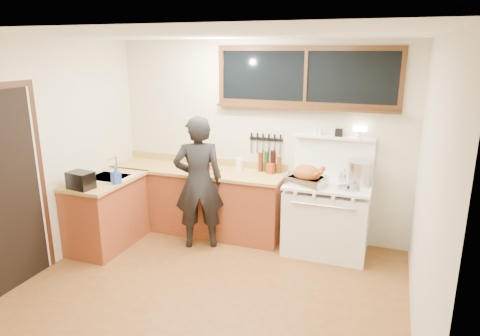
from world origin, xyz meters
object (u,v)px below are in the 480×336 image
at_px(vintage_stove, 327,216).
at_px(cutting_board, 205,167).
at_px(man, 199,183).
at_px(roast_turkey, 307,177).

height_order(vintage_stove, cutting_board, vintage_stove).
bearing_deg(vintage_stove, cutting_board, 179.77).
bearing_deg(cutting_board, man, -76.74).
distance_m(vintage_stove, cutting_board, 1.73).
bearing_deg(roast_turkey, man, -169.22).
bearing_deg(man, cutting_board, 103.26).
xyz_separation_m(vintage_stove, man, (-1.56, -0.40, 0.39)).
xyz_separation_m(vintage_stove, roast_turkey, (-0.24, -0.15, 0.54)).
bearing_deg(cutting_board, vintage_stove, -0.23).
bearing_deg(man, vintage_stove, 14.37).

